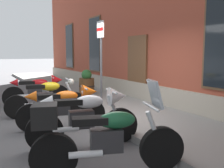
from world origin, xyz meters
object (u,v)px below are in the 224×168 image
motorcycle_white_sport (88,115)px  parking_sign (101,53)px  motorcycle_green_touring (102,137)px  motorcycle_orange_sport (66,105)px  motorcycle_yellow_naked (48,98)px  motorcycle_red_sport (39,89)px  barrel_planter (87,83)px

motorcycle_white_sport → parking_sign: bearing=147.8°
motorcycle_green_touring → motorcycle_orange_sport: bearing=173.2°
motorcycle_white_sport → motorcycle_orange_sport: bearing=-179.5°
motorcycle_yellow_naked → motorcycle_white_sport: 2.58m
motorcycle_red_sport → motorcycle_green_touring: (5.11, -0.31, 0.00)m
motorcycle_red_sport → barrel_planter: size_ratio=2.20×
motorcycle_red_sport → motorcycle_white_sport: (3.96, -0.01, 0.03)m
motorcycle_red_sport → parking_sign: size_ratio=0.84×
motorcycle_orange_sport → motorcycle_red_sport: bearing=179.5°
motorcycle_white_sport → barrel_planter: bearing=157.1°
parking_sign → motorcycle_orange_sport: bearing=-59.4°
motorcycle_yellow_naked → motorcycle_green_touring: bearing=-3.4°
motorcycle_white_sport → motorcycle_green_touring: motorcycle_green_touring is taller
motorcycle_red_sport → motorcycle_yellow_naked: (1.38, -0.09, -0.06)m
motorcycle_yellow_naked → parking_sign: 1.90m
motorcycle_orange_sport → motorcycle_white_sport: 1.25m
motorcycle_orange_sport → parking_sign: parking_sign is taller
motorcycle_yellow_naked → barrel_planter: bearing=137.1°
motorcycle_orange_sport → motorcycle_white_sport: motorcycle_white_sport is taller
motorcycle_red_sport → motorcycle_white_sport: size_ratio=0.99×
motorcycle_yellow_naked → motorcycle_white_sport: (2.58, 0.07, 0.09)m
motorcycle_red_sport → motorcycle_green_touring: motorcycle_green_touring is taller
motorcycle_white_sport → barrel_planter: size_ratio=2.21×
motorcycle_orange_sport → parking_sign: size_ratio=0.81×
motorcycle_orange_sport → motorcycle_green_touring: 2.42m
motorcycle_yellow_naked → parking_sign: parking_sign is taller
motorcycle_orange_sport → motorcycle_green_touring: (2.40, -0.29, 0.01)m
motorcycle_orange_sport → parking_sign: bearing=120.6°
motorcycle_yellow_naked → parking_sign: (0.57, 1.34, 1.23)m
motorcycle_orange_sport → barrel_planter: barrel_planter is taller
motorcycle_white_sport → parking_sign: 2.63m
motorcycle_yellow_naked → motorcycle_red_sport: bearing=176.5°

